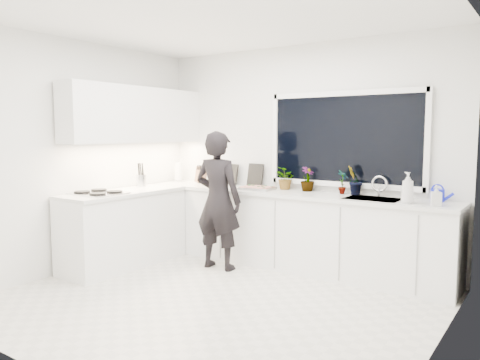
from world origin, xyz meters
The scene contains 25 objects.
floor centered at (0.00, 0.00, -0.01)m, with size 4.00×3.50×0.02m, color beige.
wall_back centered at (0.00, 1.76, 1.35)m, with size 4.00×0.02×2.70m, color white.
wall_left centered at (-2.01, 0.00, 1.35)m, with size 0.02×3.50×2.70m, color white.
wall_right centered at (2.01, 0.00, 1.35)m, with size 0.02×3.50×2.70m, color white.
ceiling centered at (0.00, 0.00, 2.71)m, with size 4.00×3.50×0.02m, color white.
window centered at (0.60, 1.73, 1.55)m, with size 1.80×0.02×1.00m, color black.
base_cabinets_back centered at (0.00, 1.45, 0.44)m, with size 3.92×0.58×0.88m, color white.
base_cabinets_left centered at (-1.67, 0.35, 0.44)m, with size 0.58×1.60×0.88m, color white.
countertop_back centered at (0.00, 1.44, 0.90)m, with size 3.94×0.62×0.04m, color silver.
countertop_left centered at (-1.67, 0.35, 0.90)m, with size 0.62×1.60×0.04m, color silver.
upper_cabinets centered at (-1.79, 0.70, 1.85)m, with size 0.34×2.10×0.70m, color white.
sink centered at (1.05, 1.45, 0.87)m, with size 0.58×0.42×0.14m, color silver.
faucet centered at (1.05, 1.65, 1.03)m, with size 0.03×0.03×0.22m, color silver.
stovetop centered at (-1.69, 0.00, 0.94)m, with size 0.56×0.48×0.03m, color black.
person centered at (-0.63, 0.90, 0.82)m, with size 0.60×0.39×1.65m, color black.
pizza_tray centered at (-0.41, 1.42, 0.94)m, with size 0.41×0.30×0.03m, color silver.
pizza centered at (-0.41, 1.42, 0.95)m, with size 0.37×0.26×0.01m, color #C13D19.
watering_can centered at (1.67, 1.61, 0.98)m, with size 0.14×0.14×0.13m, color #151FCD.
paper_towel_roll centered at (-1.85, 1.55, 1.05)m, with size 0.11×0.11×0.26m, color white.
knife_block centered at (-1.46, 1.59, 1.03)m, with size 0.13×0.10×0.22m, color #9E7149.
utensil_crock centered at (-1.83, 0.80, 1.00)m, with size 0.13×0.13×0.16m, color silver.
picture_frame_large centered at (-1.00, 1.69, 1.06)m, with size 0.22×0.02×0.28m, color black.
picture_frame_small centered at (-0.62, 1.69, 1.07)m, with size 0.25×0.02×0.30m, color black.
herb_plants centered at (0.25, 1.61, 1.07)m, with size 1.16×0.31×0.33m.
soap_bottles centered at (1.52, 1.30, 1.06)m, with size 0.42×0.17×0.32m.
Camera 1 is at (2.71, -3.48, 1.64)m, focal length 35.00 mm.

